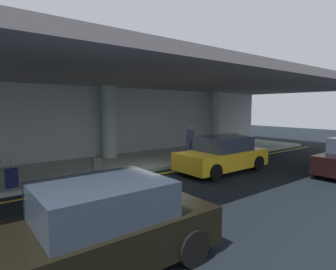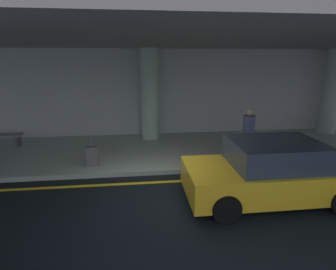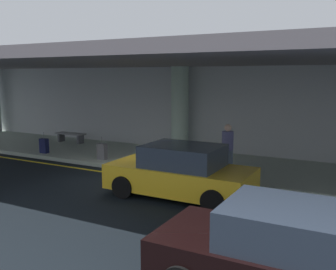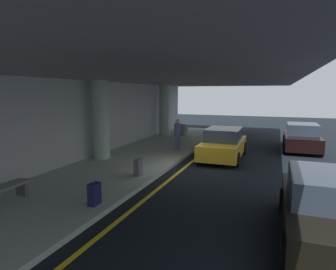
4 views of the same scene
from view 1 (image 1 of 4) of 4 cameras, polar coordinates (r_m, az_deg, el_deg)
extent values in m
plane|color=black|center=(10.86, -1.24, -8.78)|extent=(60.00, 60.00, 0.00)
cube|color=#A3B2A3|center=(13.39, -9.22, -5.73)|extent=(26.00, 4.20, 0.15)
cube|color=yellow|center=(11.26, -2.81, -8.24)|extent=(26.00, 0.14, 0.01)
cylinder|color=#A0B9A8|center=(14.42, -12.06, 2.64)|extent=(0.75, 0.75, 3.65)
cylinder|color=#A5AEAA|center=(19.29, 9.89, 3.44)|extent=(0.75, 0.75, 3.65)
cube|color=gray|center=(12.75, -8.40, 11.20)|extent=(28.00, 13.20, 0.30)
cube|color=#AFB4B7|center=(15.17, -13.41, 2.48)|extent=(26.00, 0.30, 3.80)
cylinder|color=black|center=(12.45, 28.76, -6.10)|extent=(0.64, 0.22, 0.64)
cube|color=black|center=(5.01, -14.37, -20.12)|extent=(4.10, 1.80, 0.70)
cube|color=#2D3847|center=(4.81, -13.45, -12.89)|extent=(2.10, 1.60, 0.60)
cylinder|color=black|center=(6.37, -5.87, -16.45)|extent=(0.64, 0.22, 0.64)
cylinder|color=black|center=(5.14, 5.05, -22.15)|extent=(0.64, 0.22, 0.64)
cube|color=yellow|center=(11.96, 11.09, -4.83)|extent=(4.10, 1.80, 0.70)
cube|color=#2D3847|center=(11.94, 11.46, -1.70)|extent=(2.10, 1.60, 0.60)
cylinder|color=black|center=(13.56, 12.11, -4.59)|extent=(0.64, 0.22, 0.64)
cylinder|color=black|center=(12.56, 18.09, -5.58)|extent=(0.64, 0.22, 0.64)
cylinder|color=black|center=(11.65, 3.49, -6.17)|extent=(0.64, 0.22, 0.64)
cylinder|color=black|center=(10.47, 9.70, -7.61)|extent=(0.64, 0.22, 0.64)
cylinder|color=#505898|center=(14.00, 4.23, -3.16)|extent=(0.16, 0.16, 0.82)
cylinder|color=slate|center=(14.15, 4.89, -3.07)|extent=(0.16, 0.16, 0.82)
cylinder|color=#535589|center=(13.98, 4.59, -0.20)|extent=(0.38, 0.38, 0.62)
sphere|color=beige|center=(13.94, 4.60, 1.56)|extent=(0.24, 0.24, 0.24)
cube|color=#151A44|center=(10.26, -29.67, -7.76)|extent=(0.36, 0.22, 0.62)
cylinder|color=slate|center=(10.17, -29.80, -5.29)|extent=(0.02, 0.02, 0.28)
cube|color=#5D5D64|center=(11.18, -14.50, -6.12)|extent=(0.36, 0.22, 0.62)
cylinder|color=slate|center=(11.10, -14.56, -3.84)|extent=(0.02, 0.02, 0.28)
cylinder|color=gray|center=(18.71, 13.71, -1.01)|extent=(0.56, 0.56, 0.85)
camera|label=2|loc=(6.05, 34.21, 11.19)|focal=29.01mm
camera|label=3|loc=(13.69, 59.68, 5.75)|focal=40.98mm
camera|label=4|loc=(7.31, -81.39, 4.89)|focal=30.45mm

